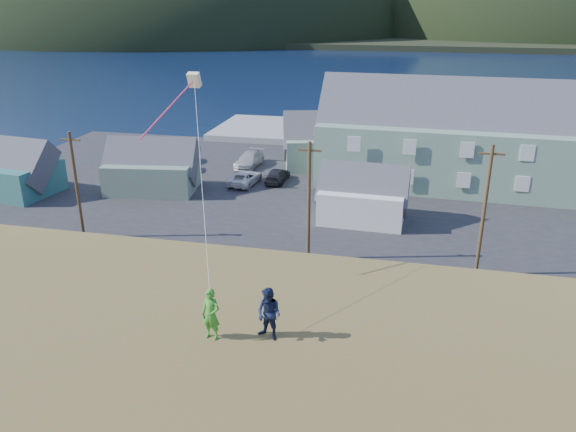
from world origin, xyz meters
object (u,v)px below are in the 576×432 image
object	(u,v)px
shed_white	(363,195)
kite_flyer_green	(211,314)
shed_teal	(11,169)
shed_palegreen_near	(152,168)
shed_palegreen_far	(334,142)
lodge	(507,140)
wharf	(312,132)
kite_flyer_navy	(269,314)

from	to	relation	value
shed_white	kite_flyer_green	xyz separation A→B (m)	(-2.29, -29.35, 5.81)
shed_teal	shed_palegreen_near	xyz separation A→B (m)	(12.56, 3.59, -0.07)
shed_palegreen_far	kite_flyer_green	world-z (taller)	kite_flyer_green
lodge	kite_flyer_green	xyz separation A→B (m)	(-14.72, -41.00, 3.23)
wharf	kite_flyer_navy	distance (m)	60.29
shed_teal	shed_palegreen_near	distance (m)	13.07
shed_palegreen_far	shed_palegreen_near	bearing A→B (deg)	-156.73
shed_teal	shed_palegreen_near	bearing A→B (deg)	23.36
shed_white	kite_flyer_green	bearing A→B (deg)	-92.38
shed_palegreen_far	kite_flyer_navy	distance (m)	44.97
shed_palegreen_far	kite_flyer_green	bearing A→B (deg)	-101.50
shed_palegreen_near	shed_white	world-z (taller)	shed_palegreen_near
wharf	kite_flyer_green	bearing A→B (deg)	-82.95
shed_palegreen_far	shed_teal	bearing A→B (deg)	-165.37
shed_palegreen_near	shed_palegreen_far	world-z (taller)	shed_palegreen_far
wharf	shed_palegreen_near	world-z (taller)	shed_palegreen_near
wharf	shed_white	bearing A→B (deg)	-72.25
lodge	shed_teal	size ratio (longest dim) A/B	4.06
lodge	kite_flyer_green	size ratio (longest dim) A/B	20.78
shed_white	shed_palegreen_far	distance (m)	16.21
kite_flyer_green	kite_flyer_navy	bearing A→B (deg)	22.24
lodge	shed_white	bearing A→B (deg)	-134.72
lodge	shed_palegreen_near	xyz separation A→B (m)	(-32.76, -8.29, -2.48)
kite_flyer_navy	shed_palegreen_near	bearing A→B (deg)	142.25
shed_palegreen_far	shed_white	bearing A→B (deg)	-87.80
lodge	shed_palegreen_near	size ratio (longest dim) A/B	3.90
wharf	lodge	size ratio (longest dim) A/B	0.72
shed_white	shed_palegreen_near	bearing A→B (deg)	172.70
wharf	shed_palegreen_far	size ratio (longest dim) A/B	2.14
shed_teal	lodge	bearing A→B (deg)	22.08
kite_flyer_green	lodge	bearing A→B (deg)	79.96
shed_teal	kite_flyer_green	size ratio (longest dim) A/B	5.12
lodge	shed_white	distance (m)	17.23
lodge	kite_flyer_navy	xyz separation A→B (m)	(-12.92, -40.60, 3.24)
lodge	shed_palegreen_far	world-z (taller)	lodge
shed_teal	shed_palegreen_far	distance (m)	32.34
wharf	shed_white	size ratio (longest dim) A/B	3.47
lodge	kite_flyer_navy	size ratio (longest dim) A/B	20.46
wharf	shed_teal	world-z (taller)	shed_teal
lodge	shed_palegreen_far	distance (m)	17.64
kite_flyer_green	kite_flyer_navy	distance (m)	1.84
shed_palegreen_near	kite_flyer_navy	size ratio (longest dim) A/B	5.25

